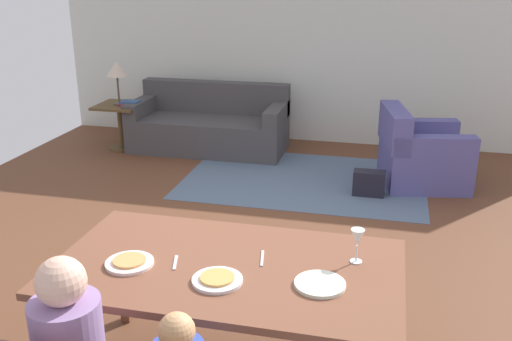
{
  "coord_description": "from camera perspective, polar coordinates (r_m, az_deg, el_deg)",
  "views": [
    {
      "loc": [
        0.98,
        -3.67,
        2.21
      ],
      "look_at": [
        0.09,
        0.05,
        0.85
      ],
      "focal_mm": 40.24,
      "sensor_mm": 36.0,
      "label": 1
    }
  ],
  "objects": [
    {
      "name": "book_lower",
      "position": [
        7.35,
        -12.42,
        6.38
      ],
      "size": [
        0.22,
        0.16,
        0.03
      ],
      "primitive_type": "cube",
      "color": "maroon",
      "rests_on": "side_table"
    },
    {
      "name": "wine_glass",
      "position": [
        3.01,
        10.05,
        -6.72
      ],
      "size": [
        0.07,
        0.07,
        0.19
      ],
      "color": "silver",
      "rests_on": "dining_table"
    },
    {
      "name": "couch",
      "position": [
        7.35,
        -4.63,
        4.44
      ],
      "size": [
        1.94,
        0.86,
        0.82
      ],
      "color": "#403E40",
      "rests_on": "ground_plane"
    },
    {
      "name": "back_wall",
      "position": [
        7.58,
        6.09,
        12.92
      ],
      "size": [
        6.92,
        0.1,
        2.7
      ],
      "primitive_type": "cube",
      "color": "silver",
      "rests_on": "ground_plane"
    },
    {
      "name": "ground_plane",
      "position": [
        4.89,
        0.4,
        -7.45
      ],
      "size": [
        6.92,
        6.34,
        0.02
      ],
      "primitive_type": "cube",
      "color": "brown"
    },
    {
      "name": "pizza_near_man",
      "position": [
        3.06,
        -12.48,
        -8.72
      ],
      "size": [
        0.17,
        0.17,
        0.01
      ],
      "primitive_type": "cylinder",
      "color": "#DA9350",
      "rests_on": "plate_near_man"
    },
    {
      "name": "plate_near_man",
      "position": [
        3.06,
        -12.46,
        -8.97
      ],
      "size": [
        0.25,
        0.25,
        0.02
      ],
      "primitive_type": "cylinder",
      "color": "silver",
      "rests_on": "dining_table"
    },
    {
      "name": "table_lamp",
      "position": [
        7.39,
        -13.68,
        9.64
      ],
      "size": [
        0.26,
        0.26,
        0.54
      ],
      "color": "#4C4033",
      "rests_on": "side_table"
    },
    {
      "name": "fork",
      "position": [
        3.04,
        -8.03,
        -9.05
      ],
      "size": [
        0.06,
        0.15,
        0.01
      ],
      "primitive_type": "cube",
      "rotation": [
        0.0,
        0.0,
        0.28
      ],
      "color": "silver",
      "rests_on": "dining_table"
    },
    {
      "name": "plate_near_woman",
      "position": [
        2.83,
        6.37,
        -11.16
      ],
      "size": [
        0.25,
        0.25,
        0.02
      ],
      "primitive_type": "cylinder",
      "color": "silver",
      "rests_on": "dining_table"
    },
    {
      "name": "dining_table",
      "position": [
        3.04,
        -2.82,
        -10.42
      ],
      "size": [
        1.79,
        1.0,
        0.76
      ],
      "color": "brown",
      "rests_on": "ground_plane"
    },
    {
      "name": "plate_near_child",
      "position": [
        2.85,
        -3.87,
        -10.83
      ],
      "size": [
        0.25,
        0.25,
        0.02
      ],
      "primitive_type": "cylinder",
      "color": "silver",
      "rests_on": "dining_table"
    },
    {
      "name": "book_upper",
      "position": [
        7.38,
        -12.39,
        6.67
      ],
      "size": [
        0.22,
        0.16,
        0.03
      ],
      "primitive_type": "cube",
      "color": "#305082",
      "rests_on": "book_lower"
    },
    {
      "name": "armchair",
      "position": [
        6.37,
        15.96,
        1.51
      ],
      "size": [
        1.01,
        1.0,
        0.82
      ],
      "color": "#514D8D",
      "rests_on": "ground_plane"
    },
    {
      "name": "knife",
      "position": [
        3.05,
        0.62,
        -8.72
      ],
      "size": [
        0.04,
        0.17,
        0.01
      ],
      "primitive_type": "cube",
      "rotation": [
        0.0,
        0.0,
        0.18
      ],
      "color": "silver",
      "rests_on": "dining_table"
    },
    {
      "name": "handbag",
      "position": [
        5.96,
        11.16,
        -1.25
      ],
      "size": [
        0.32,
        0.16,
        0.26
      ],
      "primitive_type": "cube",
      "color": "black",
      "rests_on": "ground_plane"
    },
    {
      "name": "side_table",
      "position": [
        7.52,
        -13.3,
        4.9
      ],
      "size": [
        0.56,
        0.56,
        0.58
      ],
      "color": "brown",
      "rests_on": "ground_plane"
    },
    {
      "name": "pizza_near_child",
      "position": [
        2.84,
        -3.87,
        -10.57
      ],
      "size": [
        0.17,
        0.17,
        0.01
      ],
      "primitive_type": "cylinder",
      "color": "#DA9C4E",
      "rests_on": "plate_near_child"
    },
    {
      "name": "area_rug",
      "position": [
        6.34,
        4.81,
        -0.87
      ],
      "size": [
        2.6,
        1.8,
        0.01
      ],
      "primitive_type": "cube",
      "color": "slate",
      "rests_on": "ground_plane"
    }
  ]
}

